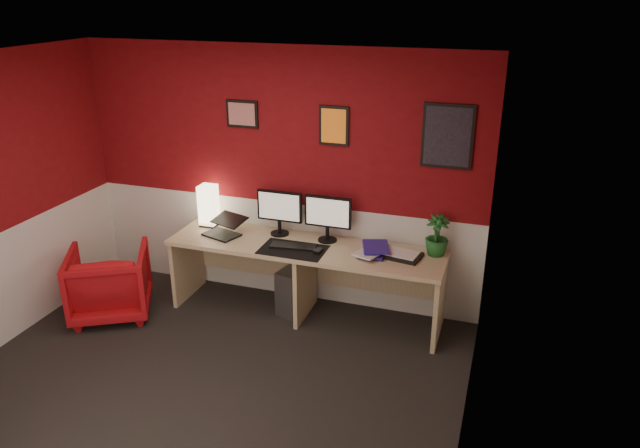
% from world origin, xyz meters
% --- Properties ---
extents(ground, '(4.00, 3.50, 0.01)m').
position_xyz_m(ground, '(0.00, 0.00, 0.00)').
color(ground, black).
rests_on(ground, ground).
extents(ceiling, '(4.00, 3.50, 0.01)m').
position_xyz_m(ceiling, '(0.00, 0.00, 2.50)').
color(ceiling, white).
rests_on(ceiling, ground).
extents(wall_back, '(4.00, 0.01, 2.50)m').
position_xyz_m(wall_back, '(0.00, 1.75, 1.25)').
color(wall_back, maroon).
rests_on(wall_back, ground).
extents(wall_right, '(0.01, 3.50, 2.50)m').
position_xyz_m(wall_right, '(2.00, 0.00, 1.25)').
color(wall_right, maroon).
rests_on(wall_right, ground).
extents(wainscot_back, '(4.00, 0.01, 1.00)m').
position_xyz_m(wainscot_back, '(0.00, 1.75, 0.50)').
color(wainscot_back, silver).
rests_on(wainscot_back, ground).
extents(wainscot_right, '(0.01, 3.50, 1.00)m').
position_xyz_m(wainscot_right, '(2.00, 0.00, 0.50)').
color(wainscot_right, silver).
rests_on(wainscot_right, ground).
extents(desk, '(2.60, 0.65, 0.73)m').
position_xyz_m(desk, '(0.39, 1.41, 0.36)').
color(desk, tan).
rests_on(desk, ground).
extents(shoji_lamp, '(0.16, 0.16, 0.40)m').
position_xyz_m(shoji_lamp, '(-0.69, 1.58, 0.93)').
color(shoji_lamp, '#FFE5B2').
rests_on(shoji_lamp, desk).
extents(laptop, '(0.39, 0.32, 0.22)m').
position_xyz_m(laptop, '(-0.46, 1.38, 0.84)').
color(laptop, black).
rests_on(laptop, desk).
extents(monitor_left, '(0.45, 0.06, 0.58)m').
position_xyz_m(monitor_left, '(0.06, 1.59, 1.02)').
color(monitor_left, black).
rests_on(monitor_left, desk).
extents(monitor_right, '(0.45, 0.06, 0.58)m').
position_xyz_m(monitor_right, '(0.55, 1.58, 1.02)').
color(monitor_right, black).
rests_on(monitor_right, desk).
extents(desk_mat, '(0.60, 0.38, 0.01)m').
position_xyz_m(desk_mat, '(0.31, 1.28, 0.73)').
color(desk_mat, black).
rests_on(desk_mat, desk).
extents(keyboard, '(0.43, 0.19, 0.02)m').
position_xyz_m(keyboard, '(0.30, 1.33, 0.74)').
color(keyboard, black).
rests_on(keyboard, desk_mat).
extents(mouse, '(0.07, 0.10, 0.03)m').
position_xyz_m(mouse, '(0.55, 1.29, 0.75)').
color(mouse, black).
rests_on(mouse, desk_mat).
extents(book_bottom, '(0.24, 0.31, 0.03)m').
position_xyz_m(book_bottom, '(0.92, 1.41, 0.74)').
color(book_bottom, navy).
rests_on(book_bottom, desk).
extents(book_middle, '(0.29, 0.33, 0.02)m').
position_xyz_m(book_middle, '(0.92, 1.39, 0.77)').
color(book_middle, silver).
rests_on(book_middle, book_bottom).
extents(book_top, '(0.31, 0.36, 0.03)m').
position_xyz_m(book_top, '(0.94, 1.40, 0.79)').
color(book_top, navy).
rests_on(book_top, book_middle).
extents(zen_tray, '(0.39, 0.31, 0.03)m').
position_xyz_m(zen_tray, '(1.28, 1.44, 0.74)').
color(zen_tray, black).
rests_on(zen_tray, desk).
extents(potted_plant, '(0.23, 0.23, 0.37)m').
position_xyz_m(potted_plant, '(1.57, 1.59, 0.92)').
color(potted_plant, '#19591E').
rests_on(potted_plant, desk).
extents(pc_tower, '(0.30, 0.48, 0.45)m').
position_xyz_m(pc_tower, '(0.26, 1.49, 0.23)').
color(pc_tower, '#99999E').
rests_on(pc_tower, ground).
extents(armchair, '(0.98, 0.99, 0.67)m').
position_xyz_m(armchair, '(-1.40, 0.84, 0.33)').
color(armchair, red).
rests_on(armchair, ground).
extents(art_left, '(0.32, 0.02, 0.26)m').
position_xyz_m(art_left, '(-0.35, 1.74, 1.85)').
color(art_left, red).
rests_on(art_left, wall_back).
extents(art_center, '(0.28, 0.02, 0.36)m').
position_xyz_m(art_center, '(0.56, 1.74, 1.80)').
color(art_center, orange).
rests_on(art_center, wall_back).
extents(art_right, '(0.44, 0.02, 0.56)m').
position_xyz_m(art_right, '(1.58, 1.74, 1.78)').
color(art_right, black).
rests_on(art_right, wall_back).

